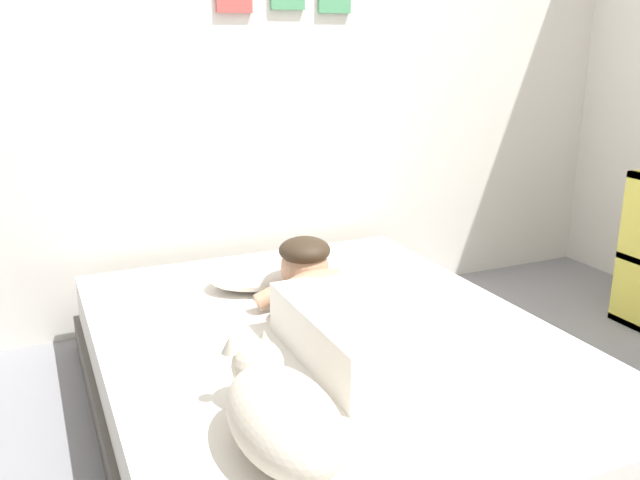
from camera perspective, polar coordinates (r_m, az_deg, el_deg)
ground_plane at (r=2.40m, az=11.50°, el=-17.82°), size 11.66×11.66×0.00m
back_wall at (r=3.36m, az=-3.22°, el=15.12°), size 3.83×0.12×2.50m
bed at (r=2.47m, az=0.79°, el=-11.69°), size 1.59×2.04×0.35m
pillow at (r=2.83m, az=-4.31°, el=-2.78°), size 0.52×0.32×0.11m
person_lying at (r=2.31m, az=2.20°, el=-6.08°), size 0.43×0.92×0.27m
dog at (r=1.74m, az=-3.45°, el=-14.35°), size 0.26×0.57×0.21m
coffee_cup at (r=2.79m, az=0.72°, el=-3.43°), size 0.12×0.09×0.07m
cell_phone at (r=2.33m, az=1.52°, el=-8.62°), size 0.07×0.14×0.01m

